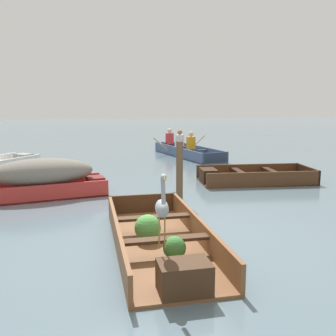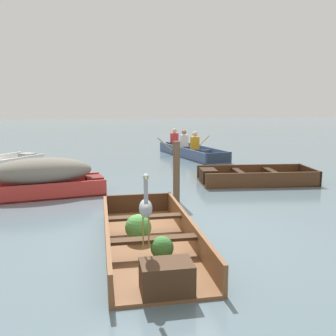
% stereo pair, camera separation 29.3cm
% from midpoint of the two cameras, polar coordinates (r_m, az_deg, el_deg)
% --- Properties ---
extents(ground_plane, '(80.00, 80.00, 0.00)m').
position_cam_midpoint_polar(ground_plane, '(5.85, -1.63, -9.44)').
color(ground_plane, slate).
extents(dinghy_wooden_brown_foreground, '(1.20, 3.07, 0.41)m').
position_cam_midpoint_polar(dinghy_wooden_brown_foreground, '(5.06, -2.90, -10.96)').
color(dinghy_wooden_brown_foreground, brown).
rests_on(dinghy_wooden_brown_foreground, ground).
extents(skiff_dark_varnish_near_moored, '(2.83, 1.41, 0.36)m').
position_cam_midpoint_polar(skiff_dark_varnish_near_moored, '(9.39, 11.54, -1.40)').
color(skiff_dark_varnish_near_moored, '#4C2D19').
rests_on(skiff_dark_varnish_near_moored, ground).
extents(skiff_red_mid_moored, '(2.71, 1.39, 0.81)m').
position_cam_midpoint_polar(skiff_red_mid_moored, '(8.21, -19.53, -1.15)').
color(skiff_red_mid_moored, '#AD2D28').
rests_on(skiff_red_mid_moored, ground).
extents(rowboat_slate_blue_with_crew, '(2.15, 3.88, 0.92)m').
position_cam_midpoint_polar(rowboat_slate_blue_with_crew, '(13.82, 1.96, 2.78)').
color(rowboat_slate_blue_with_crew, '#475B7F').
rests_on(rowboat_slate_blue_with_crew, ground).
extents(heron_on_dinghy, '(0.16, 0.46, 0.84)m').
position_cam_midpoint_polar(heron_on_dinghy, '(3.92, -3.06, -5.87)').
color(heron_on_dinghy, olive).
rests_on(heron_on_dinghy, dinghy_wooden_brown_foreground).
extents(mooring_post, '(0.13, 0.13, 1.20)m').
position_cam_midpoint_polar(mooring_post, '(7.32, 0.62, -0.59)').
color(mooring_post, brown).
rests_on(mooring_post, ground).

